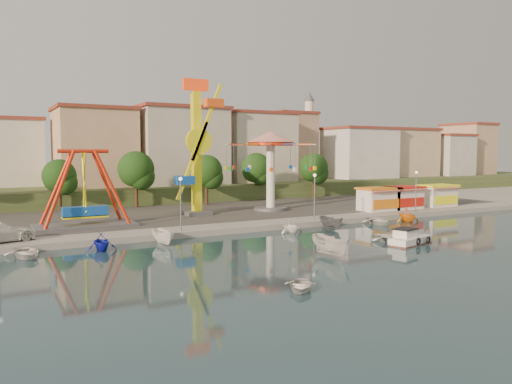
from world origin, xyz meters
TOP-DOWN VIEW (x-y plane):
  - ground at (0.00, 0.00)m, footprint 200.00×200.00m
  - quay_deck at (0.00, 62.00)m, footprint 200.00×100.00m
  - asphalt_pad at (0.00, 30.00)m, footprint 90.00×28.00m
  - hill_terrace at (0.00, 67.00)m, footprint 200.00×60.00m
  - pirate_ship_ride at (-15.69, 20.43)m, footprint 10.00×5.00m
  - kamikaze_tower at (-1.68, 23.60)m, footprint 4.63×3.10m
  - wave_swinger at (8.50, 23.60)m, footprint 11.60×11.60m
  - booth_left at (20.84, 16.49)m, footprint 5.40×3.78m
  - booth_mid at (25.29, 16.49)m, footprint 5.40×3.78m
  - booth_right at (32.07, 16.49)m, footprint 5.40×3.78m
  - lamp_post_1 at (-8.00, 13.00)m, footprint 0.14×0.14m
  - lamp_post_2 at (8.00, 13.00)m, footprint 0.14×0.14m
  - lamp_post_3 at (24.00, 13.00)m, footprint 0.14×0.14m
  - tree_1 at (-16.00, 36.24)m, footprint 4.35×4.35m
  - tree_2 at (-6.00, 35.81)m, footprint 5.02×5.02m
  - tree_3 at (4.00, 34.36)m, footprint 4.68×4.68m
  - tree_4 at (14.00, 37.35)m, footprint 4.86×4.86m
  - tree_5 at (24.00, 35.54)m, footprint 4.83×4.83m
  - building_1 at (-21.33, 51.38)m, footprint 12.33×9.01m
  - building_2 at (-8.19, 51.96)m, footprint 11.95×9.28m
  - building_3 at (5.60, 48.80)m, footprint 12.59×10.50m
  - building_4 at (19.07, 52.20)m, footprint 10.75×9.23m
  - building_5 at (32.37, 50.33)m, footprint 12.77×10.96m
  - building_6 at (44.15, 48.77)m, footprint 8.23×8.98m
  - building_7 at (56.03, 53.70)m, footprint 11.59×10.93m
  - building_8 at (69.93, 47.19)m, footprint 12.84×9.28m
  - building_9 at (83.46, 49.95)m, footprint 12.95×9.17m
  - minaret at (36.00, 54.00)m, footprint 2.80×2.80m
  - cabin_motorboat at (8.50, -0.84)m, footprint 4.94×2.87m
  - rowboat_a at (8.06, 0.86)m, footprint 3.77×4.46m
  - rowboat_b at (-8.47, -8.46)m, footprint 3.37×3.54m
  - skiff at (-0.66, -1.28)m, footprint 1.76×4.46m
  - moored_boat_0 at (-22.13, 9.80)m, footprint 3.25×4.17m
  - moored_boat_1 at (-16.32, 9.80)m, footprint 2.58×2.97m
  - moored_boat_2 at (-10.86, 9.80)m, footprint 1.55×3.80m
  - moored_boat_4 at (2.72, 9.80)m, footprint 2.61×2.97m
  - moored_boat_5 at (7.92, 9.80)m, footprint 1.47×3.72m
  - moored_boat_6 at (14.83, 9.80)m, footprint 3.89×4.78m
  - moored_boat_7 at (19.16, 9.80)m, footprint 3.47×3.82m

SIDE VIEW (x-z plane):
  - ground at x=0.00m, z-range 0.00..0.00m
  - rowboat_b at x=-8.47m, z-range 0.00..0.60m
  - quay_deck at x=0.00m, z-range 0.00..0.60m
  - rowboat_a at x=8.06m, z-range 0.00..0.79m
  - moored_boat_0 at x=-22.13m, z-range 0.00..0.79m
  - moored_boat_6 at x=14.83m, z-range 0.00..0.87m
  - cabin_motorboat at x=8.50m, z-range -0.38..1.26m
  - asphalt_pad at x=0.00m, z-range 0.60..0.61m
  - moored_boat_5 at x=7.92m, z-range 0.00..1.42m
  - moored_boat_2 at x=-10.86m, z-range 0.00..1.45m
  - moored_boat_4 at x=2.72m, z-range 0.00..1.49m
  - moored_boat_1 at x=-16.32m, z-range 0.00..1.53m
  - skiff at x=-0.66m, z-range 0.00..1.71m
  - moored_boat_7 at x=19.16m, z-range 0.00..1.74m
  - hill_terrace at x=0.00m, z-range 0.00..3.00m
  - booth_left at x=20.84m, z-range 0.62..3.70m
  - booth_mid at x=25.29m, z-range 0.62..3.70m
  - booth_right at x=32.07m, z-range 0.62..3.70m
  - lamp_post_1 at x=-8.00m, z-range 0.60..5.60m
  - lamp_post_2 at x=8.00m, z-range 0.60..5.60m
  - lamp_post_3 at x=24.00m, z-range 0.60..5.60m
  - pirate_ship_ride at x=-15.69m, z-range 0.39..8.39m
  - tree_1 at x=-16.00m, z-range 1.80..8.60m
  - tree_3 at x=4.00m, z-range 1.90..9.21m
  - tree_5 at x=24.00m, z-range 1.94..9.48m
  - tree_4 at x=14.00m, z-range 1.95..9.55m
  - tree_2 at x=-6.00m, z-range 1.99..9.84m
  - building_1 at x=-21.33m, z-range 3.00..11.63m
  - building_7 at x=56.03m, z-range 3.00..11.76m
  - building_3 at x=5.60m, z-range 3.00..12.20m
  - building_9 at x=83.46m, z-range 3.00..12.21m
  - building_4 at x=19.07m, z-range 3.00..12.24m
  - wave_swinger at x=8.50m, z-range 3.00..13.40m
  - kamikaze_tower at x=-1.68m, z-range 0.32..16.82m
  - building_5 at x=32.37m, z-range 3.00..14.21m
  - building_2 at x=-8.19m, z-range 3.00..14.23m
  - building_6 at x=44.15m, z-range 3.00..15.36m
  - building_8 at x=69.93m, z-range 3.00..15.58m
  - minaret at x=36.00m, z-range 3.55..21.55m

